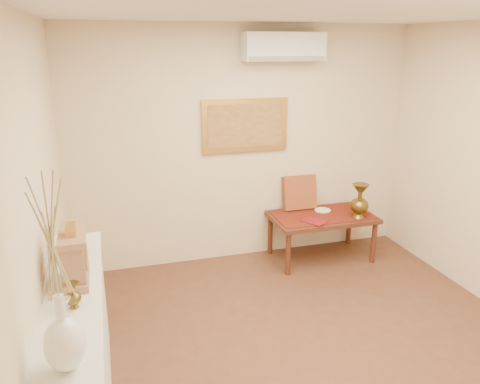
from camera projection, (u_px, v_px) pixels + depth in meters
name	position (u px, v px, depth m)	size (l,w,h in m)	color
floor	(326.00, 369.00, 3.73)	(4.50, 4.50, 0.00)	brown
ceiling	(350.00, 7.00, 2.91)	(4.50, 4.50, 0.00)	white
wall_back	(244.00, 147.00, 5.38)	(4.00, 0.02, 2.70)	beige
wall_left	(34.00, 243.00, 2.78)	(0.02, 4.50, 2.70)	beige
white_vase	(55.00, 275.00, 2.11)	(0.19, 0.19, 1.02)	white
candlestick	(67.00, 314.00, 2.54)	(0.09, 0.09, 0.20)	silver
brass_urn_small	(72.00, 292.00, 2.76)	(0.09, 0.09, 0.21)	brown
table_cloth	(322.00, 215.00, 5.51)	(1.14, 0.59, 0.01)	maroon
brass_urn_tall	(360.00, 197.00, 5.36)	(0.21, 0.21, 0.48)	brown
plate	(323.00, 210.00, 5.64)	(0.19, 0.19, 0.01)	white
menu	(314.00, 221.00, 5.28)	(0.18, 0.25, 0.01)	maroon
cushion	(299.00, 192.00, 5.66)	(0.41, 0.10, 0.41)	maroon
display_ledge	(80.00, 359.00, 3.09)	(0.37, 2.02, 0.98)	silver
mantel_clock	(75.00, 258.00, 3.04)	(0.17, 0.36, 0.41)	#A47454
wooden_chest	(73.00, 240.00, 3.45)	(0.16, 0.21, 0.24)	#A47454
low_table	(322.00, 220.00, 5.53)	(1.20, 0.70, 0.55)	#502418
painting	(245.00, 125.00, 5.28)	(1.00, 0.06, 0.60)	#C18D3E
ac_unit	(284.00, 47.00, 5.03)	(0.90, 0.25, 0.30)	white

